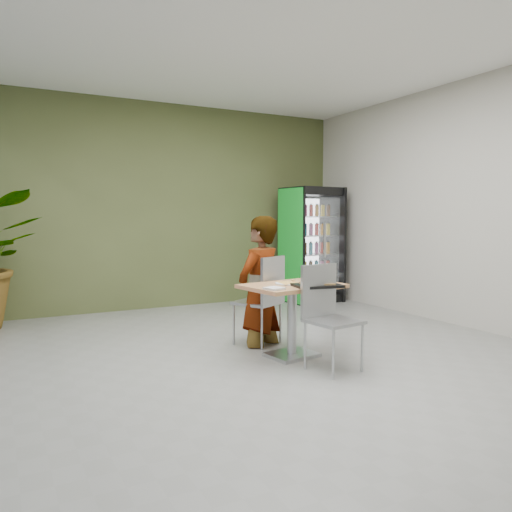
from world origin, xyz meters
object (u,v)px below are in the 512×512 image
object	(u,v)px
soda_cup	(310,275)
cafeteria_tray	(317,285)
chair_near	(326,308)
seated_woman	(259,294)
chair_far	(265,293)
beverage_fridge	(312,245)
dining_table	(292,305)

from	to	relation	value
soda_cup	cafeteria_tray	distance (m)	0.28
chair_near	seated_woman	world-z (taller)	seated_woman
chair_near	cafeteria_tray	size ratio (longest dim) A/B	2.20
chair_far	chair_near	bearing A→B (deg)	68.38
beverage_fridge	chair_far	bearing A→B (deg)	-139.63
cafeteria_tray	beverage_fridge	bearing A→B (deg)	56.70
seated_woman	soda_cup	size ratio (longest dim) A/B	9.79
beverage_fridge	seated_woman	bearing A→B (deg)	-140.85
seated_woman	beverage_fridge	xyz separation A→B (m)	(2.15, 2.14, 0.39)
dining_table	seated_woman	bearing A→B (deg)	97.08
beverage_fridge	soda_cup	bearing A→B (deg)	-130.16
dining_table	chair_far	distance (m)	0.53
seated_woman	beverage_fridge	size ratio (longest dim) A/B	0.91
seated_woman	chair_far	bearing A→B (deg)	110.89
cafeteria_tray	chair_far	bearing A→B (deg)	99.87
chair_near	cafeteria_tray	distance (m)	0.28
seated_woman	beverage_fridge	bearing A→B (deg)	-162.73
chair_far	seated_woman	bearing A→B (deg)	-69.11
cafeteria_tray	soda_cup	bearing A→B (deg)	71.27
seated_woman	cafeteria_tray	world-z (taller)	seated_woman
chair_near	cafeteria_tray	world-z (taller)	chair_near
cafeteria_tray	dining_table	bearing A→B (deg)	113.16
cafeteria_tray	beverage_fridge	world-z (taller)	beverage_fridge
chair_near	soda_cup	xyz separation A→B (m)	(0.12, 0.46, 0.26)
cafeteria_tray	beverage_fridge	distance (m)	3.58
soda_cup	chair_near	bearing A→B (deg)	-104.99
chair_far	soda_cup	size ratio (longest dim) A/B	5.61
cafeteria_tray	seated_woman	bearing A→B (deg)	102.53
dining_table	chair_far	xyz separation A→B (m)	(-0.02, 0.53, 0.05)
chair_far	beverage_fridge	world-z (taller)	beverage_fridge
dining_table	seated_woman	xyz separation A→B (m)	(-0.07, 0.57, 0.04)
chair_far	seated_woman	distance (m)	0.07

